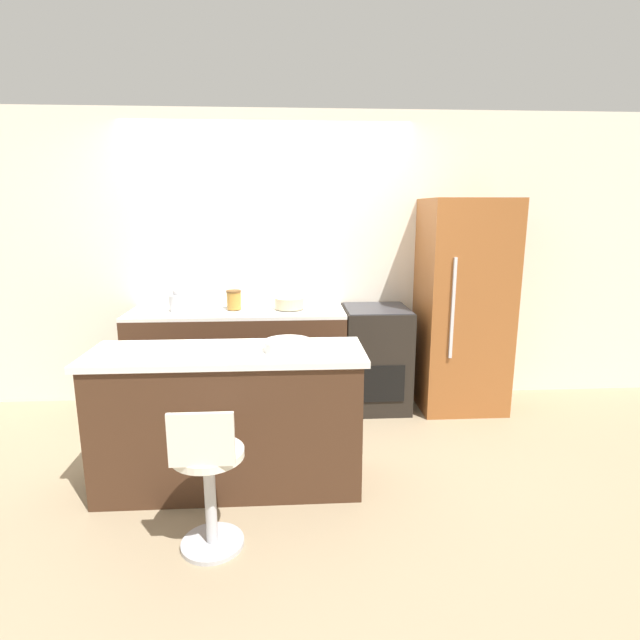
{
  "coord_description": "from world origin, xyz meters",
  "views": [
    {
      "loc": [
        0.18,
        -3.93,
        1.76
      ],
      "look_at": [
        0.4,
        -0.31,
        0.95
      ],
      "focal_mm": 28.0,
      "sensor_mm": 36.0,
      "label": 1
    }
  ],
  "objects": [
    {
      "name": "canister_jar",
      "position": [
        -0.3,
        0.33,
        0.99
      ],
      "size": [
        0.13,
        0.13,
        0.16
      ],
      "color": "#B77F33",
      "rests_on": "back_counter"
    },
    {
      "name": "wall_back",
      "position": [
        0.0,
        0.64,
        1.3
      ],
      "size": [
        8.0,
        0.06,
        2.6
      ],
      "color": "silver",
      "rests_on": "ground_plane"
    },
    {
      "name": "mixing_bowl",
      "position": [
        0.18,
        0.33,
        0.96
      ],
      "size": [
        0.25,
        0.25,
        0.09
      ],
      "color": "#C1B28E",
      "rests_on": "back_counter"
    },
    {
      "name": "refrigerator",
      "position": [
        1.7,
        0.29,
        0.92
      ],
      "size": [
        0.73,
        0.67,
        1.85
      ],
      "color": "#995628",
      "rests_on": "ground_plane"
    },
    {
      "name": "fruit_bowl",
      "position": [
        0.16,
        -0.97,
        0.94
      ],
      "size": [
        0.29,
        0.29,
        0.07
      ],
      "color": "white",
      "rests_on": "kitchen_island"
    },
    {
      "name": "kitchen_island",
      "position": [
        -0.22,
        -0.94,
        0.45
      ],
      "size": [
        1.7,
        0.58,
        0.9
      ],
      "color": "#422819",
      "rests_on": "ground_plane"
    },
    {
      "name": "kettle",
      "position": [
        -0.78,
        0.33,
        0.99
      ],
      "size": [
        0.15,
        0.15,
        0.2
      ],
      "color": "silver",
      "rests_on": "back_counter"
    },
    {
      "name": "oven_range",
      "position": [
        0.94,
        0.31,
        0.46
      ],
      "size": [
        0.57,
        0.6,
        0.91
      ],
      "color": "black",
      "rests_on": "ground_plane"
    },
    {
      "name": "stool_chair",
      "position": [
        -0.25,
        -1.58,
        0.4
      ],
      "size": [
        0.37,
        0.37,
        0.82
      ],
      "color": "#B7B7BC",
      "rests_on": "ground_plane"
    },
    {
      "name": "back_counter",
      "position": [
        -0.28,
        0.32,
        0.45
      ],
      "size": [
        1.84,
        0.59,
        0.91
      ],
      "color": "#422819",
      "rests_on": "ground_plane"
    },
    {
      "name": "ground_plane",
      "position": [
        0.0,
        0.0,
        0.0
      ],
      "size": [
        14.0,
        14.0,
        0.0
      ],
      "primitive_type": "plane",
      "color": "#998466"
    }
  ]
}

